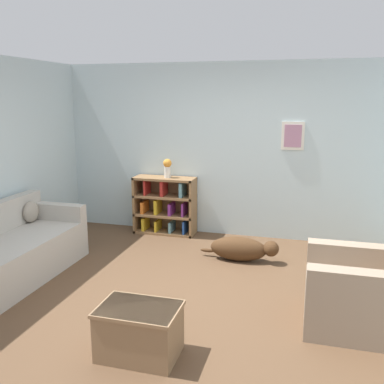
% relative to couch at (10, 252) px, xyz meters
% --- Properties ---
extents(ground_plane, '(14.00, 14.00, 0.00)m').
position_rel_couch_xyz_m(ground_plane, '(2.06, 0.12, -0.32)').
color(ground_plane, brown).
extents(wall_back, '(5.60, 0.13, 2.60)m').
position_rel_couch_xyz_m(wall_back, '(2.06, 2.37, 0.98)').
color(wall_back, silver).
rests_on(wall_back, ground_plane).
extents(couch, '(0.85, 1.91, 0.85)m').
position_rel_couch_xyz_m(couch, '(0.00, 0.00, 0.00)').
color(couch, '#ADA89E').
rests_on(couch, ground_plane).
extents(bookshelf, '(0.95, 0.35, 0.89)m').
position_rel_couch_xyz_m(bookshelf, '(1.17, 2.14, 0.12)').
color(bookshelf, olive).
rests_on(bookshelf, ground_plane).
extents(recliner_chair, '(1.01, 0.89, 1.04)m').
position_rel_couch_xyz_m(recliner_chair, '(3.91, -0.05, 0.03)').
color(recliner_chair, gray).
rests_on(recliner_chair, ground_plane).
extents(coffee_table, '(0.66, 0.46, 0.43)m').
position_rel_couch_xyz_m(coffee_table, '(2.05, -1.05, -0.09)').
color(coffee_table, '#846647').
rests_on(coffee_table, ground_plane).
extents(dog, '(1.04, 0.29, 0.32)m').
position_rel_couch_xyz_m(dog, '(2.52, 1.26, -0.16)').
color(dog, '#472D19').
rests_on(dog, ground_plane).
extents(vase, '(0.13, 0.13, 0.29)m').
position_rel_couch_xyz_m(vase, '(1.23, 2.12, 0.73)').
color(vase, silver).
rests_on(vase, bookshelf).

